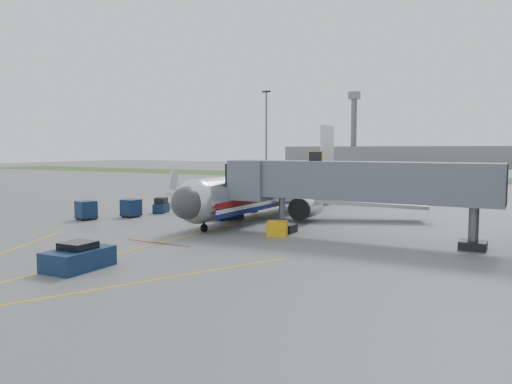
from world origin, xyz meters
The scene contains 16 objects.
ground centered at (0.00, 0.00, 0.00)m, with size 400.00×400.00×0.00m, color #565659.
grass_strip centered at (0.00, 90.00, 0.01)m, with size 300.00×25.00×0.01m, color #2D4C1E.
apron_markings centered at (0.00, -7.40, 0.00)m, with size 21.52×50.00×0.01m.
airliner centered at (0.00, 15.25, 2.65)m, with size 32.10×35.67×10.25m.
jet_bridge centered at (12.86, 5.00, 4.47)m, with size 25.30×4.00×6.90m.
light_mast_left centered at (-30.00, 70.00, 10.78)m, with size 2.00×0.44×20.40m.
distant_terminal centered at (-10.00, 170.00, 4.00)m, with size 120.00×14.00×8.00m, color slate.
control_tower centered at (-40.00, 165.00, 17.33)m, with size 4.00×4.00×30.00m.
pushback_tug centered at (1.20, -12.59, 0.68)m, with size 2.53×3.99×1.63m.
baggage_tug centered at (-11.51, 10.15, 0.74)m, with size 2.08×2.70×1.68m.
baggage_cart_a centered at (-11.75, 5.63, 0.77)m, with size 1.56×1.56×1.51m.
baggage_cart_b centered at (-14.49, 2.19, 0.96)m, with size 2.16×2.16×1.88m.
baggage_cart_c centered at (-12.06, 6.00, 0.92)m, with size 1.69×1.69×1.81m.
belt_loader centered at (-2.49, 9.59, 0.55)m, with size 2.03×4.65×2.20m.
ground_power_cart centered at (6.52, 3.00, 0.61)m, with size 1.79×1.43×1.25m.
ramp_worker centered at (-8.84, 9.79, 0.78)m, with size 0.57×0.37×1.55m, color #9CE71B.
Camera 1 is at (24.49, -32.83, 7.12)m, focal length 35.00 mm.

